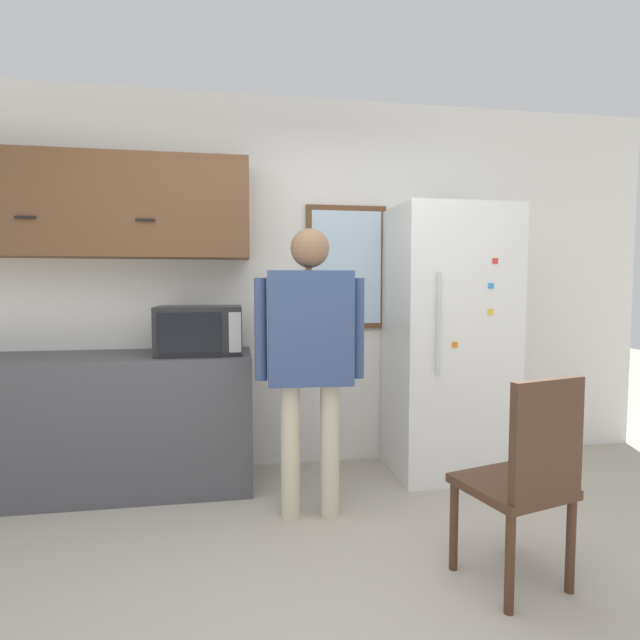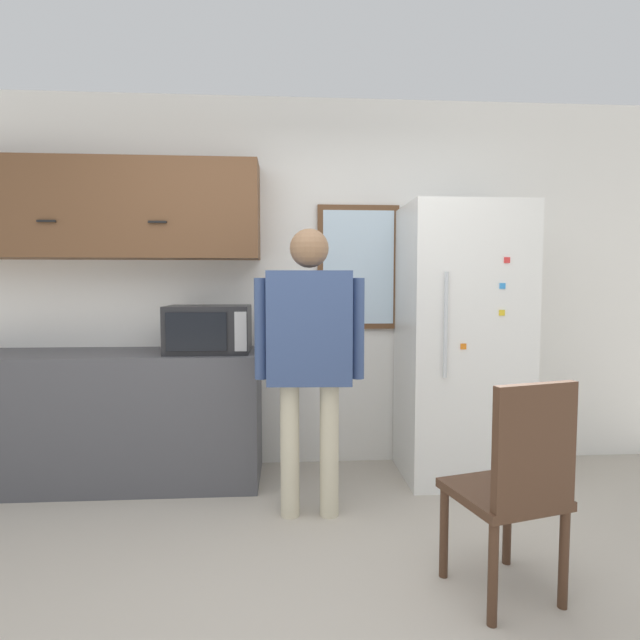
# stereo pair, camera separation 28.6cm
# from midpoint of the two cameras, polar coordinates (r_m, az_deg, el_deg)

# --- Properties ---
(ground_plane) EXTENTS (16.00, 16.00, 0.00)m
(ground_plane) POSITION_cam_midpoint_polar(r_m,az_deg,el_deg) (2.24, 0.13, -32.88)
(ground_plane) COLOR #B2A899
(back_wall) EXTENTS (6.00, 0.06, 2.70)m
(back_wall) POSITION_cam_midpoint_polar(r_m,az_deg,el_deg) (3.72, -1.92, 4.12)
(back_wall) COLOR white
(back_wall) RESTS_ON ground_plane
(counter) EXTENTS (2.03, 0.60, 0.89)m
(counter) POSITION_cam_midpoint_polar(r_m,az_deg,el_deg) (3.66, -20.92, -10.43)
(counter) COLOR #4C4C51
(counter) RESTS_ON ground_plane
(upper_cabinets) EXTENTS (2.03, 0.32, 0.67)m
(upper_cabinets) POSITION_cam_midpoint_polar(r_m,az_deg,el_deg) (3.73, -20.79, 11.72)
(upper_cabinets) COLOR brown
(microwave) EXTENTS (0.54, 0.39, 0.31)m
(microwave) POSITION_cam_midpoint_polar(r_m,az_deg,el_deg) (3.38, -10.26, -1.04)
(microwave) COLOR #232326
(microwave) RESTS_ON counter
(person) EXTENTS (0.63, 0.24, 1.66)m
(person) POSITION_cam_midpoint_polar(r_m,az_deg,el_deg) (2.84, 1.66, -2.58)
(person) COLOR beige
(person) RESTS_ON ground_plane
(refrigerator) EXTENTS (0.80, 0.68, 1.89)m
(refrigerator) POSITION_cam_midpoint_polar(r_m,az_deg,el_deg) (3.64, 17.99, -2.48)
(refrigerator) COLOR white
(refrigerator) RESTS_ON ground_plane
(chair) EXTENTS (0.50, 0.50, 0.96)m
(chair) POSITION_cam_midpoint_polar(r_m,az_deg,el_deg) (2.38, 24.87, -16.53)
(chair) COLOR #472D1E
(chair) RESTS_ON ground_plane
(window) EXTENTS (0.60, 0.05, 0.91)m
(window) POSITION_cam_midpoint_polar(r_m,az_deg,el_deg) (3.74, 6.58, 5.99)
(window) COLOR brown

